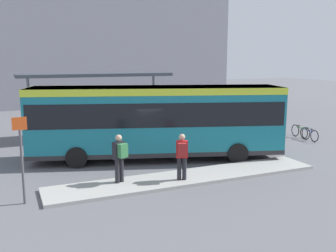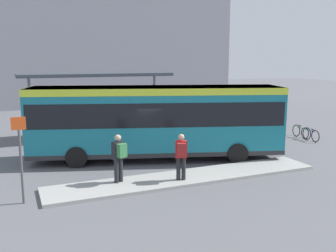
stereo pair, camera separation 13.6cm
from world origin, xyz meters
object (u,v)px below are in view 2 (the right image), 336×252
object	(u,v)px
city_bus	(157,117)
pedestrian_companion	(119,155)
potted_planter_near_shelter	(62,137)
pedestrian_waiting	(181,154)
bicycle_green	(301,132)
platform_sign	(21,156)
bicycle_blue	(310,134)

from	to	relation	value
city_bus	pedestrian_companion	xyz separation A→B (m)	(-2.64, -2.98, -0.81)
city_bus	potted_planter_near_shelter	size ratio (longest dim) A/B	9.53
pedestrian_waiting	bicycle_green	bearing A→B (deg)	-41.07
pedestrian_waiting	platform_sign	world-z (taller)	platform_sign
potted_planter_near_shelter	bicycle_green	bearing A→B (deg)	-10.73
bicycle_green	potted_planter_near_shelter	size ratio (longest dim) A/B	1.39
bicycle_blue	potted_planter_near_shelter	bearing A→B (deg)	82.77
pedestrian_waiting	bicycle_green	world-z (taller)	pedestrian_waiting
pedestrian_waiting	bicycle_green	xyz separation A→B (m)	(9.99, 4.66, -0.76)
platform_sign	pedestrian_waiting	bearing A→B (deg)	-1.85
city_bus	pedestrian_companion	world-z (taller)	city_bus
bicycle_blue	platform_sign	bearing A→B (deg)	110.19
pedestrian_waiting	potted_planter_near_shelter	size ratio (longest dim) A/B	1.44
bicycle_blue	bicycle_green	size ratio (longest dim) A/B	0.95
bicycle_green	potted_planter_near_shelter	xyz separation A→B (m)	(-13.32, 2.52, 0.27)
pedestrian_companion	city_bus	bearing A→B (deg)	-63.78
bicycle_blue	city_bus	bearing A→B (deg)	98.37
city_bus	platform_sign	world-z (taller)	city_bus
pedestrian_companion	platform_sign	size ratio (longest dim) A/B	0.63
pedestrian_waiting	bicycle_blue	size ratio (longest dim) A/B	1.09
pedestrian_companion	bicycle_green	bearing A→B (deg)	-93.97
pedestrian_waiting	city_bus	bearing A→B (deg)	16.64
bicycle_green	potted_planter_near_shelter	bearing A→B (deg)	-95.38
city_bus	bicycle_blue	world-z (taller)	city_bus
platform_sign	pedestrian_companion	bearing A→B (deg)	7.95
city_bus	platform_sign	size ratio (longest dim) A/B	4.11
pedestrian_companion	potted_planter_near_shelter	size ratio (longest dim) A/B	1.47
pedestrian_companion	bicycle_green	xyz separation A→B (m)	(12.17, 4.02, -0.78)
bicycle_green	platform_sign	bearing A→B (deg)	-68.50
bicycle_blue	pedestrian_companion	bearing A→B (deg)	111.70
city_bus	pedestrian_companion	distance (m)	4.07
pedestrian_companion	bicycle_blue	distance (m)	12.60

